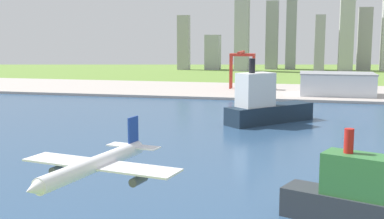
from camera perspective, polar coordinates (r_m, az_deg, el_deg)
ground_plane at (r=345.49m, az=5.49°, el=-1.62°), size 2400.00×2400.00×0.00m
water_bay at (r=287.14m, az=4.01°, el=-3.68°), size 840.00×360.00×0.15m
industrial_pier at (r=532.53m, az=8.01°, el=2.07°), size 840.00×140.00×2.50m
airplane_landing at (r=128.47m, az=-10.93°, el=-6.18°), size 43.66×46.20×13.09m
container_barge at (r=170.27m, az=19.10°, el=-9.83°), size 56.95×33.14×31.21m
cargo_ship at (r=347.49m, az=8.22°, el=0.52°), size 58.89×60.15×44.60m
port_crane_red at (r=538.61m, az=5.70°, el=5.45°), size 26.68×45.04×40.29m
warehouse_main at (r=503.97m, az=16.09°, el=2.82°), size 70.02×42.83×21.34m
distant_skyline at (r=860.93m, az=13.28°, el=8.28°), size 406.37×83.10×143.74m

